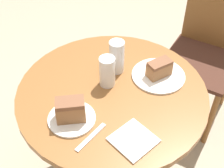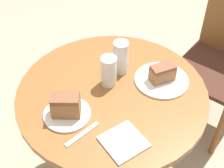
{
  "view_description": "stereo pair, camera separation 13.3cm",
  "coord_description": "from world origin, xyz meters",
  "px_view_note": "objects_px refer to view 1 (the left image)",
  "views": [
    {
      "loc": [
        0.59,
        -0.77,
        1.68
      ],
      "look_at": [
        0.0,
        0.0,
        0.77
      ],
      "focal_mm": 50.0,
      "sensor_mm": 36.0,
      "label": 1
    },
    {
      "loc": [
        0.69,
        -0.68,
        1.68
      ],
      "look_at": [
        0.0,
        0.0,
        0.77
      ],
      "focal_mm": 50.0,
      "sensor_mm": 36.0,
      "label": 2
    }
  ],
  "objects_px": {
    "cake_slice_near": "(71,110)",
    "plate_far": "(158,76)",
    "chair": "(203,54)",
    "cake_slice_far": "(159,68)",
    "glass_water": "(107,73)",
    "glass_lemonade": "(117,59)",
    "plate_near": "(72,119)"
  },
  "relations": [
    {
      "from": "chair",
      "to": "plate_far",
      "type": "bearing_deg",
      "value": -96.35
    },
    {
      "from": "cake_slice_near",
      "to": "glass_water",
      "type": "bearing_deg",
      "value": 93.53
    },
    {
      "from": "plate_near",
      "to": "glass_lemonade",
      "type": "bearing_deg",
      "value": 96.23
    },
    {
      "from": "cake_slice_near",
      "to": "cake_slice_far",
      "type": "relative_size",
      "value": 1.03
    },
    {
      "from": "chair",
      "to": "cake_slice_far",
      "type": "relative_size",
      "value": 7.25
    },
    {
      "from": "plate_near",
      "to": "glass_water",
      "type": "xyz_separation_m",
      "value": [
        -0.02,
        0.25,
        0.06
      ]
    },
    {
      "from": "plate_near",
      "to": "glass_water",
      "type": "relative_size",
      "value": 1.34
    },
    {
      "from": "plate_far",
      "to": "cake_slice_far",
      "type": "xyz_separation_m",
      "value": [
        -0.0,
        0.0,
        0.04
      ]
    },
    {
      "from": "glass_water",
      "to": "chair",
      "type": "bearing_deg",
      "value": 79.81
    },
    {
      "from": "chair",
      "to": "plate_near",
      "type": "distance_m",
      "value": 1.08
    },
    {
      "from": "plate_far",
      "to": "plate_near",
      "type": "bearing_deg",
      "value": -108.07
    },
    {
      "from": "chair",
      "to": "glass_water",
      "type": "distance_m",
      "value": 0.87
    },
    {
      "from": "cake_slice_near",
      "to": "plate_far",
      "type": "bearing_deg",
      "value": 71.93
    },
    {
      "from": "cake_slice_near",
      "to": "cake_slice_far",
      "type": "bearing_deg",
      "value": 71.93
    },
    {
      "from": "cake_slice_near",
      "to": "plate_near",
      "type": "bearing_deg",
      "value": -90.0
    },
    {
      "from": "glass_lemonade",
      "to": "plate_far",
      "type": "bearing_deg",
      "value": 24.37
    },
    {
      "from": "plate_near",
      "to": "glass_water",
      "type": "height_order",
      "value": "glass_water"
    },
    {
      "from": "plate_far",
      "to": "glass_lemonade",
      "type": "height_order",
      "value": "glass_lemonade"
    },
    {
      "from": "chair",
      "to": "glass_lemonade",
      "type": "height_order",
      "value": "chair"
    },
    {
      "from": "plate_far",
      "to": "cake_slice_far",
      "type": "height_order",
      "value": "cake_slice_far"
    },
    {
      "from": "chair",
      "to": "plate_far",
      "type": "height_order",
      "value": "chair"
    },
    {
      "from": "chair",
      "to": "plate_near",
      "type": "xyz_separation_m",
      "value": [
        -0.13,
        -1.04,
        0.26
      ]
    },
    {
      "from": "plate_near",
      "to": "cake_slice_far",
      "type": "height_order",
      "value": "cake_slice_far"
    },
    {
      "from": "glass_water",
      "to": "glass_lemonade",
      "type": "bearing_deg",
      "value": 102.94
    },
    {
      "from": "plate_near",
      "to": "glass_lemonade",
      "type": "xyz_separation_m",
      "value": [
        -0.04,
        0.35,
        0.06
      ]
    },
    {
      "from": "chair",
      "to": "cake_slice_near",
      "type": "height_order",
      "value": "chair"
    },
    {
      "from": "chair",
      "to": "cake_slice_near",
      "type": "xyz_separation_m",
      "value": [
        -0.13,
        -1.04,
        0.31
      ]
    },
    {
      "from": "plate_near",
      "to": "glass_lemonade",
      "type": "height_order",
      "value": "glass_lemonade"
    },
    {
      "from": "glass_water",
      "to": "plate_near",
      "type": "bearing_deg",
      "value": -86.47
    },
    {
      "from": "cake_slice_near",
      "to": "cake_slice_far",
      "type": "height_order",
      "value": "cake_slice_near"
    },
    {
      "from": "chair",
      "to": "glass_water",
      "type": "relative_size",
      "value": 6.23
    },
    {
      "from": "cake_slice_far",
      "to": "glass_lemonade",
      "type": "distance_m",
      "value": 0.2
    }
  ]
}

